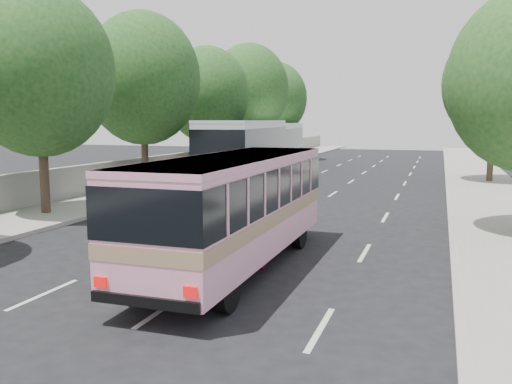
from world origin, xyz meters
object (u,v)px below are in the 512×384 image
at_px(tour_coach_rear, 278,141).
at_px(pink_bus, 236,199).
at_px(white_pickup, 235,174).
at_px(pink_taxi, 247,224).
at_px(tour_coach_front, 246,146).

bearing_deg(tour_coach_rear, pink_bus, -82.68).
bearing_deg(white_pickup, pink_taxi, -62.37).
distance_m(pink_taxi, tour_coach_rear, 27.88).
relative_size(white_pickup, tour_coach_rear, 0.48).
bearing_deg(pink_taxi, pink_bus, -82.30).
height_order(white_pickup, tour_coach_rear, tour_coach_rear).
distance_m(pink_bus, tour_coach_rear, 29.56).
height_order(white_pickup, tour_coach_front, tour_coach_front).
bearing_deg(pink_taxi, white_pickup, 110.08).
xyz_separation_m(tour_coach_front, tour_coach_rear, (-1.56, 11.74, -0.15)).
relative_size(white_pickup, tour_coach_front, 0.45).
bearing_deg(pink_bus, white_pickup, 111.19).
relative_size(pink_bus, tour_coach_front, 0.70).
relative_size(pink_taxi, white_pickup, 0.85).
height_order(pink_taxi, white_pickup, white_pickup).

